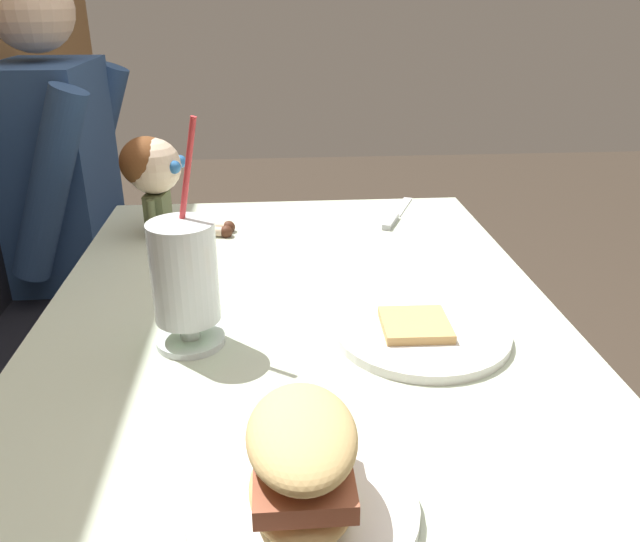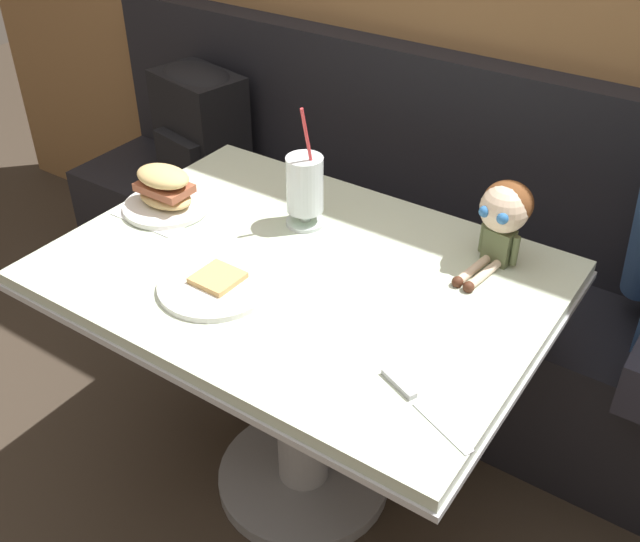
{
  "view_description": "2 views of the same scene",
  "coord_description": "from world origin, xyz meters",
  "px_view_note": "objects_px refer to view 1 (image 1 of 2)",
  "views": [
    {
      "loc": [
        -0.89,
        0.22,
        1.2
      ],
      "look_at": [
        0.08,
        0.14,
        0.77
      ],
      "focal_mm": 35.61,
      "sensor_mm": 36.0,
      "label": 1
    },
    {
      "loc": [
        0.81,
        -0.93,
        1.69
      ],
      "look_at": [
        0.07,
        0.16,
        0.77
      ],
      "focal_mm": 41.36,
      "sensor_mm": 36.0,
      "label": 2
    }
  ],
  "objects_px": {
    "diner_patron": "(73,171)",
    "butter_knife": "(394,217)",
    "milkshake_glass": "(185,278)",
    "toast_plate": "(421,331)",
    "seated_doll": "(154,171)",
    "sandwich_plate": "(302,476)"
  },
  "relations": [
    {
      "from": "seated_doll",
      "to": "butter_knife",
      "type": "bearing_deg",
      "value": -84.69
    },
    {
      "from": "toast_plate",
      "to": "butter_knife",
      "type": "height_order",
      "value": "toast_plate"
    },
    {
      "from": "milkshake_glass",
      "to": "diner_patron",
      "type": "bearing_deg",
      "value": 23.78
    },
    {
      "from": "milkshake_glass",
      "to": "seated_doll",
      "type": "relative_size",
      "value": 1.4
    },
    {
      "from": "sandwich_plate",
      "to": "seated_doll",
      "type": "distance_m",
      "value": 0.83
    },
    {
      "from": "milkshake_glass",
      "to": "seated_doll",
      "type": "distance_m",
      "value": 0.47
    },
    {
      "from": "butter_knife",
      "to": "diner_patron",
      "type": "bearing_deg",
      "value": 60.77
    },
    {
      "from": "milkshake_glass",
      "to": "seated_doll",
      "type": "bearing_deg",
      "value": 13.68
    },
    {
      "from": "butter_knife",
      "to": "diner_patron",
      "type": "height_order",
      "value": "diner_patron"
    },
    {
      "from": "toast_plate",
      "to": "diner_patron",
      "type": "height_order",
      "value": "diner_patron"
    },
    {
      "from": "milkshake_glass",
      "to": "toast_plate",
      "type": "bearing_deg",
      "value": -91.3
    },
    {
      "from": "diner_patron",
      "to": "toast_plate",
      "type": "bearing_deg",
      "value": -142.08
    },
    {
      "from": "milkshake_glass",
      "to": "butter_knife",
      "type": "height_order",
      "value": "milkshake_glass"
    },
    {
      "from": "toast_plate",
      "to": "seated_doll",
      "type": "xyz_separation_m",
      "value": [
        0.46,
        0.44,
        0.12
      ]
    },
    {
      "from": "toast_plate",
      "to": "sandwich_plate",
      "type": "relative_size",
      "value": 1.14
    },
    {
      "from": "diner_patron",
      "to": "butter_knife",
      "type": "bearing_deg",
      "value": -119.23
    },
    {
      "from": "toast_plate",
      "to": "diner_patron",
      "type": "distance_m",
      "value": 1.22
    },
    {
      "from": "sandwich_plate",
      "to": "butter_knife",
      "type": "height_order",
      "value": "sandwich_plate"
    },
    {
      "from": "toast_plate",
      "to": "diner_patron",
      "type": "relative_size",
      "value": 0.31
    },
    {
      "from": "toast_plate",
      "to": "diner_patron",
      "type": "xyz_separation_m",
      "value": [
        0.96,
        0.75,
        -0.01
      ]
    },
    {
      "from": "milkshake_glass",
      "to": "butter_knife",
      "type": "xyz_separation_m",
      "value": [
        0.5,
        -0.38,
        -0.1
      ]
    },
    {
      "from": "toast_plate",
      "to": "butter_knife",
      "type": "distance_m",
      "value": 0.51
    }
  ]
}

